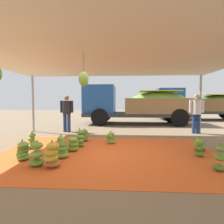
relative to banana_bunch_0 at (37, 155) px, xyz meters
name	(u,v)px	position (x,y,z in m)	size (l,w,h in m)	color
ground_plane	(114,134)	(1.49, 4.11, -0.26)	(40.00, 40.00, 0.00)	#7F6B51
tarp_orange	(109,153)	(1.49, 1.11, -0.25)	(5.99, 4.14, 0.01)	#E05B23
tent_canopy	(108,58)	(1.47, 1.01, 2.32)	(8.00, 7.00, 2.65)	#9EA0A5
banana_bunch_0	(37,155)	(0.00, 0.00, 0.00)	(0.45, 0.46, 0.58)	#60932D
banana_bunch_1	(61,144)	(0.14, 1.13, -0.04)	(0.32, 0.32, 0.49)	#518428
banana_bunch_2	(200,145)	(4.08, 1.45, -0.07)	(0.43, 0.43, 0.43)	#477523
banana_bunch_3	(80,139)	(0.55, 1.71, 0.00)	(0.35, 0.36, 0.58)	#518428
banana_bunch_4	(84,136)	(0.51, 2.51, -0.05)	(0.40, 0.39, 0.45)	#477523
banana_bunch_5	(23,151)	(-0.53, 0.39, -0.03)	(0.41, 0.41, 0.50)	#60932D
banana_bunch_6	(73,145)	(0.47, 1.23, -0.06)	(0.40, 0.40, 0.44)	#60932D
banana_bunch_7	(32,141)	(-0.84, 1.41, -0.03)	(0.34, 0.33, 0.52)	#60932D
banana_bunch_8	(220,159)	(3.88, 0.00, -0.01)	(0.32, 0.32, 0.57)	#477523
banana_bunch_9	(199,149)	(3.83, 0.90, -0.03)	(0.28, 0.28, 0.50)	#518428
banana_bunch_10	(52,156)	(0.37, -0.06, 0.01)	(0.41, 0.42, 0.59)	#996628
banana_bunch_11	(111,138)	(1.48, 2.21, -0.06)	(0.42, 0.40, 0.43)	#75A83D
banana_bunch_12	(62,150)	(0.36, 0.64, -0.06)	(0.39, 0.41, 0.44)	#75A83D
cargo_truck_main	(136,104)	(2.67, 7.61, 1.01)	(6.71, 2.51, 2.40)	#2D2D2D
cargo_truck_far	(198,104)	(7.71, 10.53, 0.97)	(6.83, 2.48, 2.40)	#2D2D2D
worker_0	(196,111)	(5.13, 4.40, 0.76)	(0.64, 0.39, 1.75)	navy
worker_1	(67,111)	(-0.74, 4.48, 0.74)	(0.62, 0.38, 1.70)	navy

